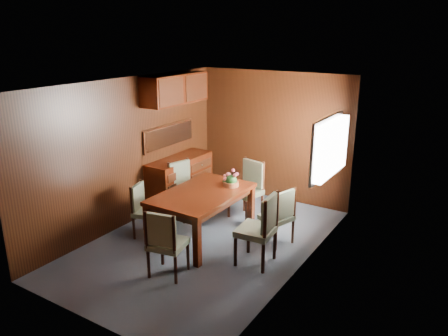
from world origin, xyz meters
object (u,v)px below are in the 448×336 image
Objects in this scene: sideboard at (180,181)px; chair_left_near at (144,207)px; dining_table at (202,198)px; chair_right_near at (261,226)px; flower_centerpiece at (231,179)px; chair_head at (165,240)px.

chair_left_near is (0.30, -1.31, 0.02)m from sideboard.
sideboard is 0.86× the size of dining_table.
chair_right_near is at bearing -26.69° from sideboard.
flower_centerpiece is at bearing 48.07° from chair_right_near.
chair_left_near is at bearing 90.61° from chair_right_near.
sideboard is at bearing 141.71° from dining_table.
chair_right_near reaches higher than chair_head.
chair_left_near reaches higher than dining_table.
chair_left_near is 3.29× the size of flower_centerpiece.
chair_right_near reaches higher than dining_table.
dining_table is 6.27× the size of flower_centerpiece.
chair_head is at bearing 132.07° from chair_right_near.
sideboard is 1.48× the size of chair_head.
chair_left_near is 1.96m from chair_right_near.
chair_head is at bearing -78.01° from dining_table.
sideboard is 5.39× the size of flower_centerpiece.
chair_left_near is at bearing -152.91° from dining_table.
dining_table is 1.73× the size of chair_head.
chair_left_near is (-0.82, -0.41, -0.18)m from dining_table.
dining_table is 0.93m from chair_left_near.
chair_right_near is at bearing 35.19° from chair_head.
flower_centerpiece is at bearing -18.38° from sideboard.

